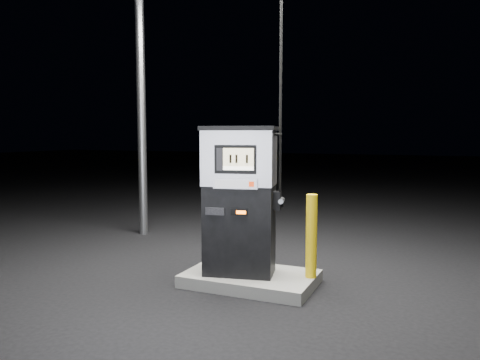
% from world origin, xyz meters
% --- Properties ---
extents(ground, '(80.00, 80.00, 0.00)m').
position_xyz_m(ground, '(0.00, 0.00, 0.00)').
color(ground, black).
rests_on(ground, ground).
extents(pump_island, '(1.60, 1.00, 0.15)m').
position_xyz_m(pump_island, '(0.00, 0.00, 0.07)').
color(pump_island, slate).
rests_on(pump_island, ground).
extents(fuel_dispenser, '(1.05, 0.72, 3.79)m').
position_xyz_m(fuel_dispenser, '(-0.12, -0.07, 1.09)').
color(fuel_dispenser, black).
rests_on(fuel_dispenser, pump_island).
extents(bollard_left, '(0.14, 0.14, 0.82)m').
position_xyz_m(bollard_left, '(-0.55, 0.11, 0.56)').
color(bollard_left, yellow).
rests_on(bollard_left, pump_island).
extents(bollard_right, '(0.16, 0.16, 1.02)m').
position_xyz_m(bollard_right, '(0.74, 0.13, 0.66)').
color(bollard_right, yellow).
rests_on(bollard_right, pump_island).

